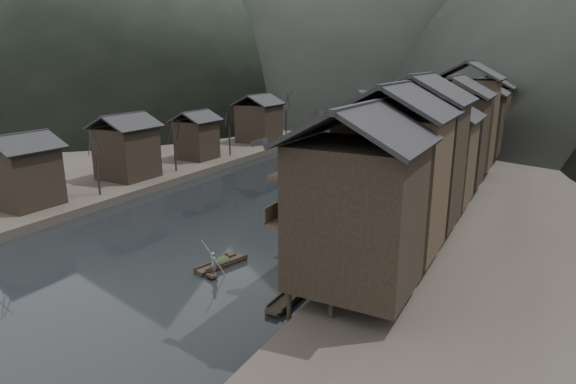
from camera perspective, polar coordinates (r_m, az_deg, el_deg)
The scene contains 12 objects.
water at distance 45.59m, azimuth -9.41°, elevation -5.08°, with size 300.00×300.00×0.00m, color black.
left_bank at distance 97.06m, azimuth -11.38°, elevation 6.20°, with size 40.00×200.00×1.20m, color #2D2823.
stilt_houses at distance 53.71m, azimuth 18.44°, elevation 7.26°, with size 9.00×67.60×15.85m.
left_houses at distance 72.04m, azimuth -12.78°, elevation 7.01°, with size 8.10×53.20×8.73m.
bare_trees at distance 70.78m, azimuth -9.91°, elevation 7.53°, with size 3.91×61.40×7.81m.
moored_sampans at distance 58.86m, azimuth 13.06°, elevation -0.32°, with size 3.10×61.43×0.47m.
midriver_boats at distance 86.40m, azimuth 9.96°, elevation 4.87°, with size 16.80×38.22×0.45m.
stone_bridge at distance 109.24m, azimuth 14.51°, elevation 9.42°, with size 40.00×6.00×9.00m.
hero_sampan at distance 38.79m, azimuth -7.90°, elevation -8.49°, with size 2.23×4.88×0.43m.
cargo_heap at distance 38.76m, azimuth -7.82°, elevation -7.62°, with size 1.07×1.40×0.64m, color black.
boatman at distance 36.89m, azimuth -8.85°, elevation -7.96°, with size 0.64×0.42×1.75m, color #5B5A5D.
bamboo_pole at distance 35.81m, azimuth -8.77°, elevation -4.13°, with size 0.06×0.06×3.99m, color #8C7A51.
Camera 1 is at (26.64, -33.39, 15.93)m, focal length 30.00 mm.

